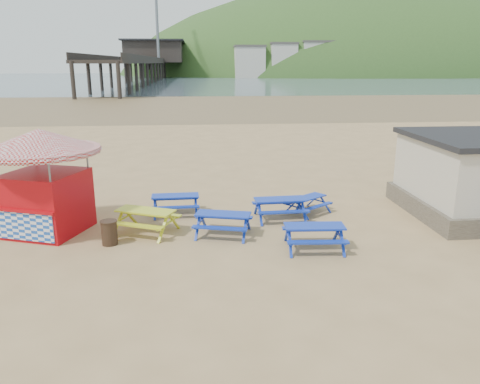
{
  "coord_description": "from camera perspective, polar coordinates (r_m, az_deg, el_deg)",
  "views": [
    {
      "loc": [
        -1.58,
        -15.83,
        5.82
      ],
      "look_at": [
        0.01,
        1.5,
        1.0
      ],
      "focal_mm": 35.0,
      "sensor_mm": 36.0,
      "label": 1
    }
  ],
  "objects": [
    {
      "name": "picnic_table_yellow",
      "position": [
        16.82,
        -11.39,
        -3.54
      ],
      "size": [
        2.52,
        2.31,
        0.85
      ],
      "rotation": [
        0.0,
        0.0,
        -0.41
      ],
      "color": "gold",
      "rests_on": "ground"
    },
    {
      "name": "sea",
      "position": [
        185.93,
        -4.89,
        13.62
      ],
      "size": [
        400.0,
        400.0,
        0.0
      ],
      "primitive_type": "plane",
      "color": "#475966",
      "rests_on": "ground"
    },
    {
      "name": "ice_cream_kiosk",
      "position": [
        17.52,
        -22.95,
        2.7
      ],
      "size": [
        5.25,
        5.25,
        3.68
      ],
      "rotation": [
        0.0,
        0.0,
        -0.34
      ],
      "color": "#AE0810",
      "rests_on": "ground"
    },
    {
      "name": "picnic_table_blue_c",
      "position": [
        18.93,
        8.29,
        -1.54
      ],
      "size": [
        2.02,
        1.96,
        0.66
      ],
      "rotation": [
        0.0,
        0.0,
        0.63
      ],
      "color": "#0538A1",
      "rests_on": "ground"
    },
    {
      "name": "ground",
      "position": [
        16.94,
        0.44,
        -4.61
      ],
      "size": [
        400.0,
        400.0,
        0.0
      ],
      "primitive_type": "plane",
      "color": "tan",
      "rests_on": "ground"
    },
    {
      "name": "picnic_table_blue_e",
      "position": [
        15.31,
        9.02,
        -5.45
      ],
      "size": [
        2.0,
        1.65,
        0.8
      ],
      "rotation": [
        0.0,
        0.0,
        -0.06
      ],
      "color": "#0538A1",
      "rests_on": "ground"
    },
    {
      "name": "pier",
      "position": [
        194.76,
        -10.44,
        15.12
      ],
      "size": [
        24.0,
        220.0,
        39.29
      ],
      "color": "black",
      "rests_on": "ground"
    },
    {
      "name": "picnic_table_blue_a",
      "position": [
        18.74,
        -7.86,
        -1.52
      ],
      "size": [
        1.9,
        1.55,
        0.77
      ],
      "rotation": [
        0.0,
        0.0,
        0.03
      ],
      "color": "#0538A1",
      "rests_on": "ground"
    },
    {
      "name": "wet_sand",
      "position": [
        71.09,
        -4.02,
        10.74
      ],
      "size": [
        400.0,
        400.0,
        0.0
      ],
      "primitive_type": "plane",
      "color": "brown",
      "rests_on": "ground"
    },
    {
      "name": "picnic_table_blue_b",
      "position": [
        18.02,
        4.89,
        -2.05
      ],
      "size": [
        2.01,
        1.66,
        0.81
      ],
      "rotation": [
        0.0,
        0.0,
        0.05
      ],
      "color": "#0538A1",
      "rests_on": "ground"
    },
    {
      "name": "litter_bin",
      "position": [
        16.07,
        -15.64,
        -4.77
      ],
      "size": [
        0.56,
        0.56,
        0.82
      ],
      "color": "#3B261A",
      "rests_on": "ground"
    },
    {
      "name": "picnic_table_blue_d",
      "position": [
        16.33,
        -2.06,
        -3.93
      ],
      "size": [
        2.21,
        1.94,
        0.79
      ],
      "rotation": [
        0.0,
        0.0,
        -0.25
      ],
      "color": "#0538A1",
      "rests_on": "ground"
    },
    {
      "name": "headland_town",
      "position": [
        262.51,
        15.5,
        11.49
      ],
      "size": [
        264.0,
        144.0,
        108.0
      ],
      "color": "#2D4C1E",
      "rests_on": "ground"
    }
  ]
}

